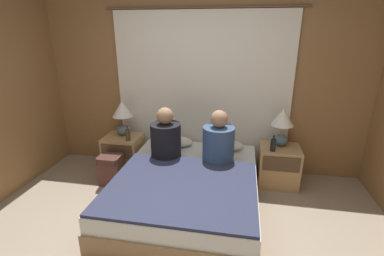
{
  "coord_description": "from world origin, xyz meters",
  "views": [
    {
      "loc": [
        0.56,
        -1.99,
        1.97
      ],
      "look_at": [
        0.0,
        1.07,
        0.88
      ],
      "focal_mm": 26.0,
      "sensor_mm": 36.0,
      "label": 1
    }
  ],
  "objects": [
    {
      "name": "ground_plane",
      "position": [
        0.0,
        0.0,
        0.0
      ],
      "size": [
        16.0,
        16.0,
        0.0
      ],
      "primitive_type": "plane",
      "color": "gray"
    },
    {
      "name": "wall_back",
      "position": [
        0.0,
        1.86,
        1.25
      ],
      "size": [
        4.59,
        0.06,
        2.5
      ],
      "color": "olive",
      "rests_on": "ground_plane"
    },
    {
      "name": "curtain_panel",
      "position": [
        0.0,
        1.8,
        1.12
      ],
      "size": [
        2.63,
        0.02,
        2.26
      ],
      "color": "white",
      "rests_on": "ground_plane"
    },
    {
      "name": "bed",
      "position": [
        0.0,
        0.77,
        0.21
      ],
      "size": [
        1.59,
        1.95,
        0.43
      ],
      "color": "#99754C",
      "rests_on": "ground_plane"
    },
    {
      "name": "nightstand_left",
      "position": [
        -1.09,
        1.48,
        0.27
      ],
      "size": [
        0.51,
        0.45,
        0.53
      ],
      "color": "tan",
      "rests_on": "ground_plane"
    },
    {
      "name": "nightstand_right",
      "position": [
        1.09,
        1.48,
        0.27
      ],
      "size": [
        0.51,
        0.45,
        0.53
      ],
      "color": "tan",
      "rests_on": "ground_plane"
    },
    {
      "name": "lamp_left",
      "position": [
        -1.09,
        1.55,
        0.85
      ],
      "size": [
        0.29,
        0.29,
        0.5
      ],
      "color": "slate",
      "rests_on": "nightstand_left"
    },
    {
      "name": "lamp_right",
      "position": [
        1.09,
        1.55,
        0.85
      ],
      "size": [
        0.29,
        0.29,
        0.5
      ],
      "color": "slate",
      "rests_on": "nightstand_right"
    },
    {
      "name": "pillow_left",
      "position": [
        -0.35,
        1.55,
        0.49
      ],
      "size": [
        0.54,
        0.32,
        0.12
      ],
      "color": "silver",
      "rests_on": "bed"
    },
    {
      "name": "pillow_right",
      "position": [
        0.35,
        1.55,
        0.49
      ],
      "size": [
        0.54,
        0.32,
        0.12
      ],
      "color": "silver",
      "rests_on": "bed"
    },
    {
      "name": "blanket_on_bed",
      "position": [
        0.0,
        0.48,
        0.44
      ],
      "size": [
        1.53,
        1.31,
        0.03
      ],
      "color": "#2D334C",
      "rests_on": "bed"
    },
    {
      "name": "person_left_in_bed",
      "position": [
        -0.36,
        1.17,
        0.69
      ],
      "size": [
        0.38,
        0.38,
        0.65
      ],
      "color": "black",
      "rests_on": "bed"
    },
    {
      "name": "person_right_in_bed",
      "position": [
        0.31,
        1.17,
        0.69
      ],
      "size": [
        0.39,
        0.39,
        0.65
      ],
      "color": "#38517A",
      "rests_on": "bed"
    },
    {
      "name": "beer_bottle_on_left_stand",
      "position": [
        -0.95,
        1.35,
        0.62
      ],
      "size": [
        0.06,
        0.06,
        0.22
      ],
      "color": "#513819",
      "rests_on": "nightstand_left"
    },
    {
      "name": "beer_bottle_on_right_stand",
      "position": [
        0.98,
        1.35,
        0.61
      ],
      "size": [
        0.07,
        0.07,
        0.21
      ],
      "color": "black",
      "rests_on": "nightstand_right"
    },
    {
      "name": "backpack_on_floor",
      "position": [
        -1.1,
        1.08,
        0.23
      ],
      "size": [
        0.29,
        0.26,
        0.41
      ],
      "color": "brown",
      "rests_on": "ground_plane"
    }
  ]
}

